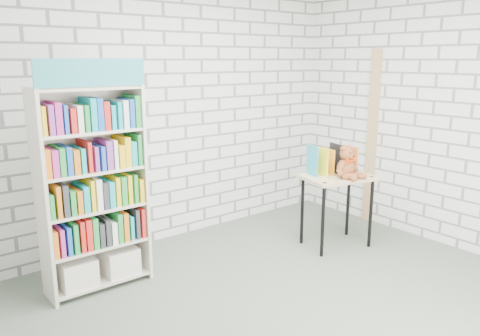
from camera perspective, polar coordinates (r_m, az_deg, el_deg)
ground at (r=4.03m, az=6.68°, el=-16.42°), size 4.50×4.50×0.00m
room_shell at (r=3.52m, az=7.47°, el=9.77°), size 4.52×4.02×2.81m
bookshelf at (r=4.20m, az=-17.52°, el=-2.35°), size 0.89×0.34×1.99m
display_table at (r=5.08m, az=11.79°, el=-2.12°), size 0.82×0.66×0.78m
table_books at (r=5.11m, az=11.15°, el=1.00°), size 0.54×0.34×0.30m
teddy_bear at (r=4.96m, az=12.98°, el=0.36°), size 0.32×0.29×0.34m
door_trim at (r=5.91m, az=15.78°, el=3.55°), size 0.05×0.12×2.10m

